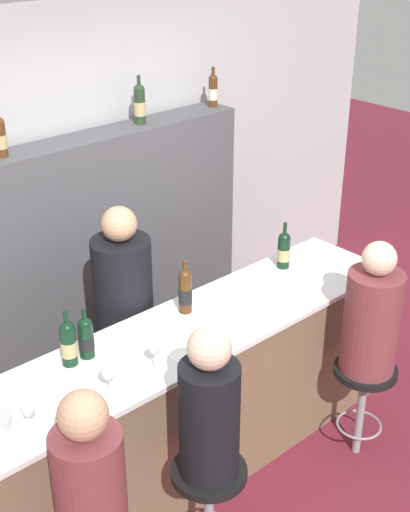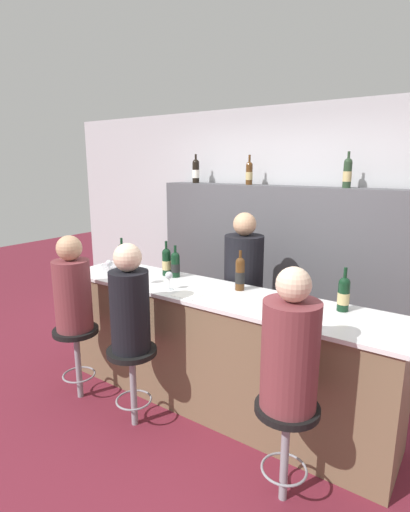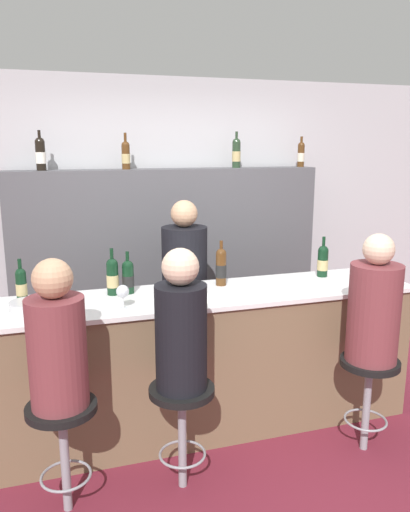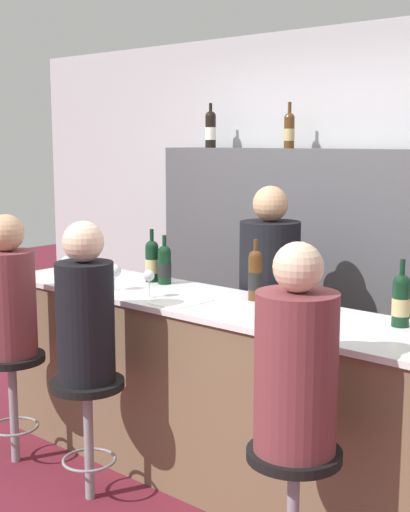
% 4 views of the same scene
% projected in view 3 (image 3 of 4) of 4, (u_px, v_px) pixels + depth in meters
% --- Properties ---
extents(ground_plane, '(16.00, 16.00, 0.00)m').
position_uv_depth(ground_plane, '(222.00, 447.00, 3.38)').
color(ground_plane, maroon).
extents(wall_back, '(6.40, 0.05, 2.60)m').
position_uv_depth(wall_back, '(163.00, 221.00, 4.70)').
color(wall_back, '#B2B2B7').
rests_on(wall_back, ground_plane).
extents(bar_counter, '(2.95, 0.64, 1.00)m').
position_uv_depth(bar_counter, '(209.00, 360.00, 3.55)').
color(bar_counter, brown).
rests_on(bar_counter, ground_plane).
extents(back_bar_cabinet, '(2.76, 0.28, 1.80)m').
position_uv_depth(back_bar_cabinet, '(169.00, 268.00, 4.58)').
color(back_bar_cabinet, '#4C4C51').
rests_on(back_bar_cabinet, ground_plane).
extents(wine_bottle_counter_0, '(0.07, 0.07, 0.29)m').
position_uv_depth(wine_bottle_counter_0, '(21.00, 285.00, 3.21)').
color(wine_bottle_counter_0, black).
rests_on(wine_bottle_counter_0, bar_counter).
extents(wine_bottle_counter_1, '(0.08, 0.08, 0.32)m').
position_uv_depth(wine_bottle_counter_1, '(113.00, 276.00, 3.38)').
color(wine_bottle_counter_1, black).
rests_on(wine_bottle_counter_1, bar_counter).
extents(wine_bottle_counter_2, '(0.08, 0.08, 0.29)m').
position_uv_depth(wine_bottle_counter_2, '(128.00, 276.00, 3.41)').
color(wine_bottle_counter_2, black).
rests_on(wine_bottle_counter_2, bar_counter).
extents(wine_bottle_counter_3, '(0.08, 0.08, 0.33)m').
position_uv_depth(wine_bottle_counter_3, '(221.00, 267.00, 3.60)').
color(wine_bottle_counter_3, '#4C2D14').
rests_on(wine_bottle_counter_3, bar_counter).
extents(wine_bottle_counter_4, '(0.08, 0.08, 0.31)m').
position_uv_depth(wine_bottle_counter_4, '(323.00, 261.00, 3.84)').
color(wine_bottle_counter_4, black).
rests_on(wine_bottle_counter_4, bar_counter).
extents(wine_bottle_backbar_0, '(0.08, 0.08, 0.32)m').
position_uv_depth(wine_bottle_backbar_0, '(40.00, 154.00, 4.05)').
color(wine_bottle_backbar_0, black).
rests_on(wine_bottle_backbar_0, back_bar_cabinet).
extents(wine_bottle_backbar_1, '(0.07, 0.07, 0.31)m').
position_uv_depth(wine_bottle_backbar_1, '(126.00, 155.00, 4.25)').
color(wine_bottle_backbar_1, '#4C2D14').
rests_on(wine_bottle_backbar_1, back_bar_cabinet).
extents(wine_bottle_backbar_2, '(0.08, 0.08, 0.32)m').
position_uv_depth(wine_bottle_backbar_2, '(236.00, 153.00, 4.54)').
color(wine_bottle_backbar_2, '#233823').
rests_on(wine_bottle_backbar_2, back_bar_cabinet).
extents(wine_bottle_backbar_3, '(0.07, 0.07, 0.28)m').
position_uv_depth(wine_bottle_backbar_3, '(301.00, 154.00, 4.73)').
color(wine_bottle_backbar_3, '#4C2D14').
rests_on(wine_bottle_backbar_3, back_bar_cabinet).
extents(wine_glass_0, '(0.06, 0.06, 0.15)m').
position_uv_depth(wine_glass_0, '(49.00, 298.00, 2.96)').
color(wine_glass_0, silver).
rests_on(wine_glass_0, bar_counter).
extents(wine_glass_1, '(0.08, 0.08, 0.15)m').
position_uv_depth(wine_glass_1, '(123.00, 292.00, 3.08)').
color(wine_glass_1, silver).
rests_on(wine_glass_1, bar_counter).
extents(wine_glass_2, '(0.07, 0.07, 0.15)m').
position_uv_depth(wine_glass_2, '(167.00, 288.00, 3.17)').
color(wine_glass_2, silver).
rests_on(wine_glass_2, bar_counter).
extents(metal_bowl, '(0.22, 0.22, 0.05)m').
position_uv_depth(metal_bowl, '(28.00, 305.00, 3.09)').
color(metal_bowl, '#B7B7BC').
rests_on(metal_bowl, bar_counter).
extents(tasting_menu, '(0.21, 0.30, 0.00)m').
position_uv_depth(tasting_menu, '(197.00, 300.00, 3.28)').
color(tasting_menu, white).
rests_on(tasting_menu, bar_counter).
extents(bar_stool_left, '(0.38, 0.38, 0.64)m').
position_uv_depth(bar_stool_left, '(63.00, 428.00, 2.70)').
color(bar_stool_left, gray).
rests_on(bar_stool_left, ground_plane).
extents(guest_seated_left, '(0.30, 0.30, 0.80)m').
position_uv_depth(guest_seated_left, '(57.00, 343.00, 2.59)').
color(guest_seated_left, brown).
rests_on(guest_seated_left, bar_stool_left).
extents(bar_stool_middle, '(0.38, 0.38, 0.64)m').
position_uv_depth(bar_stool_middle, '(182.00, 409.00, 2.89)').
color(bar_stool_middle, gray).
rests_on(bar_stool_middle, ground_plane).
extents(guest_seated_middle, '(0.29, 0.29, 0.82)m').
position_uv_depth(guest_seated_middle, '(181.00, 327.00, 2.78)').
color(guest_seated_middle, black).
rests_on(guest_seated_middle, bar_stool_middle).
extents(bar_stool_right, '(0.38, 0.38, 0.64)m').
position_uv_depth(bar_stool_right, '(369.00, 379.00, 3.26)').
color(bar_stool_right, gray).
rests_on(bar_stool_right, ground_plane).
extents(guest_seated_right, '(0.33, 0.33, 0.83)m').
position_uv_depth(guest_seated_right, '(374.00, 307.00, 3.15)').
color(guest_seated_right, brown).
rests_on(guest_seated_right, bar_stool_right).
extents(bartender, '(0.36, 0.36, 1.59)m').
position_uv_depth(bartender, '(185.00, 308.00, 3.98)').
color(bartender, black).
rests_on(bartender, ground_plane).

